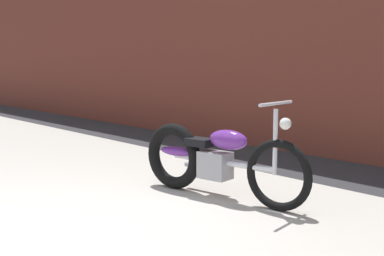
{
  "coord_description": "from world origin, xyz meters",
  "views": [
    {
      "loc": [
        3.43,
        -1.1,
        1.34
      ],
      "look_at": [
        0.06,
        1.92,
        0.75
      ],
      "focal_mm": 43.7,
      "sensor_mm": 36.0,
      "label": 1
    }
  ],
  "objects": [
    {
      "name": "sidewalk_slab",
      "position": [
        0.0,
        1.75,
        0.0
      ],
      "size": [
        36.0,
        3.5,
        0.01
      ],
      "primitive_type": "cube",
      "color": "#B2ADA3",
      "rests_on": "ground"
    },
    {
      "name": "motorcycle_purple",
      "position": [
        0.0,
        2.22,
        0.4
      ],
      "size": [
        2.0,
        0.61,
        1.03
      ],
      "rotation": [
        0.0,
        0.0,
        0.16
      ],
      "color": "black",
      "rests_on": "ground"
    }
  ]
}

